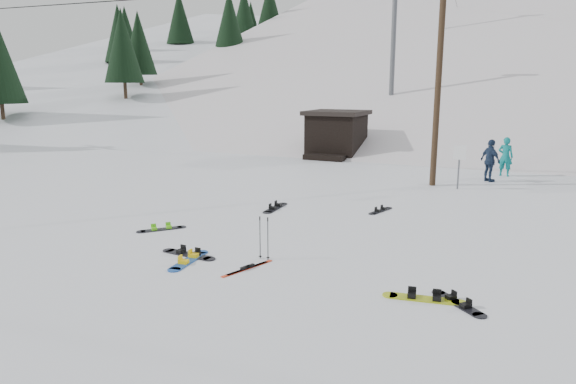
% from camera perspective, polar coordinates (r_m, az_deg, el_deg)
% --- Properties ---
extents(ground, '(200.00, 200.00, 0.00)m').
position_cam_1_polar(ground, '(11.09, -7.99, -11.12)').
color(ground, white).
rests_on(ground, ground).
extents(ski_slope, '(60.00, 85.24, 65.97)m').
position_cam_1_polar(ski_slope, '(65.79, 19.59, -3.15)').
color(ski_slope, silver).
rests_on(ski_slope, ground).
extents(ridge_left, '(47.54, 95.03, 58.38)m').
position_cam_1_polar(ridge_left, '(71.85, -10.84, -0.61)').
color(ridge_left, white).
rests_on(ridge_left, ground).
extents(treeline_left, '(20.00, 64.00, 10.00)m').
position_cam_1_polar(treeline_left, '(62.80, -14.06, 7.62)').
color(treeline_left, black).
rests_on(treeline_left, ground).
extents(treeline_crest, '(50.00, 6.00, 10.00)m').
position_cam_1_polar(treeline_crest, '(94.75, 22.12, 8.44)').
color(treeline_crest, black).
rests_on(treeline_crest, ski_slope).
extents(utility_pole, '(2.00, 0.26, 9.00)m').
position_cam_1_polar(utility_pole, '(22.78, 16.41, 12.36)').
color(utility_pole, '#3A2819').
rests_on(utility_pole, ground).
extents(trail_sign, '(0.50, 0.09, 1.85)m').
position_cam_1_polar(trail_sign, '(22.42, 18.50, 3.50)').
color(trail_sign, '#595B60').
rests_on(trail_sign, ground).
extents(lift_hut, '(3.40, 4.10, 2.75)m').
position_cam_1_polar(lift_hut, '(31.44, 5.38, 6.48)').
color(lift_hut, black).
rests_on(lift_hut, ground).
extents(lift_tower_near, '(2.20, 0.36, 8.00)m').
position_cam_1_polar(lift_tower_near, '(39.84, 11.66, 16.78)').
color(lift_tower_near, '#595B60').
rests_on(lift_tower_near, ski_slope).
extents(hero_snowboard, '(0.46, 1.67, 0.12)m').
position_cam_1_polar(hero_snowboard, '(13.09, -10.98, -7.42)').
color(hero_snowboard, '#1A4DAA').
rests_on(hero_snowboard, ground).
extents(hero_skis, '(0.58, 1.52, 0.08)m').
position_cam_1_polar(hero_skis, '(12.38, -4.53, -8.41)').
color(hero_skis, '#BA2E13').
rests_on(hero_skis, ground).
extents(ski_poles, '(0.30, 0.08, 1.09)m').
position_cam_1_polar(ski_poles, '(12.86, -2.69, -5.08)').
color(ski_poles, black).
rests_on(ski_poles, ground).
extents(board_scatter_a, '(1.65, 0.41, 0.12)m').
position_cam_1_polar(board_scatter_a, '(13.53, -11.00, -6.78)').
color(board_scatter_a, black).
rests_on(board_scatter_a, ground).
extents(board_scatter_b, '(0.40, 1.71, 0.12)m').
position_cam_1_polar(board_scatter_b, '(18.17, -1.41, -1.73)').
color(board_scatter_b, black).
rests_on(board_scatter_b, ground).
extents(board_scatter_c, '(1.06, 1.22, 0.10)m').
position_cam_1_polar(board_scatter_c, '(15.99, -13.87, -4.00)').
color(board_scatter_c, black).
rests_on(board_scatter_c, ground).
extents(board_scatter_d, '(1.17, 1.07, 0.10)m').
position_cam_1_polar(board_scatter_d, '(11.03, 18.37, -11.61)').
color(board_scatter_d, black).
rests_on(board_scatter_d, ground).
extents(board_scatter_e, '(1.67, 0.54, 0.12)m').
position_cam_1_polar(board_scatter_e, '(11.05, 14.89, -11.33)').
color(board_scatter_e, '#B3C515').
rests_on(board_scatter_e, ground).
extents(board_scatter_f, '(0.54, 1.32, 0.10)m').
position_cam_1_polar(board_scatter_f, '(18.05, 10.25, -2.03)').
color(board_scatter_f, black).
rests_on(board_scatter_f, ground).
extents(skier_teal, '(0.75, 0.55, 1.87)m').
position_cam_1_polar(skier_teal, '(26.54, 23.01, 3.64)').
color(skier_teal, '#0B7373').
rests_on(skier_teal, ground).
extents(skier_navy, '(1.13, 1.11, 1.91)m').
position_cam_1_polar(skier_navy, '(24.71, 21.56, 3.26)').
color(skier_navy, '#1C2C48').
rests_on(skier_navy, ground).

